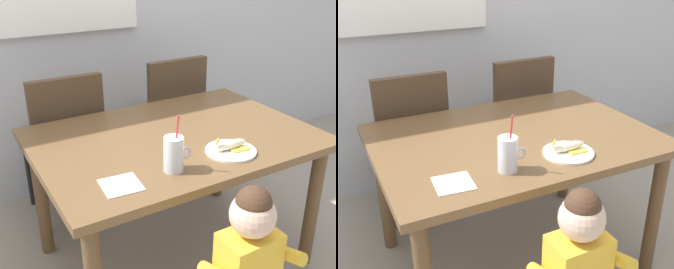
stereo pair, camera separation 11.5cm
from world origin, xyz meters
TOP-DOWN VIEW (x-y plane):
  - ground_plane at (0.00, 0.00)m, footprint 24.00×24.00m
  - dining_table at (0.00, 0.00)m, footprint 1.36×0.97m
  - dining_chair_left at (-0.37, 0.66)m, footprint 0.44×0.44m
  - dining_chair_right at (0.38, 0.70)m, footprint 0.44×0.44m
  - toddler_standing at (-0.09, -0.69)m, footprint 0.33×0.24m
  - milk_cup at (-0.19, -0.31)m, footprint 0.13×0.08m
  - snack_plate at (0.12, -0.29)m, footprint 0.23×0.23m
  - peeled_banana at (0.12, -0.28)m, footprint 0.17×0.11m
  - paper_napkin at (-0.43, -0.31)m, footprint 0.16×0.16m

SIDE VIEW (x-z plane):
  - ground_plane at x=0.00m, z-range 0.00..0.00m
  - toddler_standing at x=-0.09m, z-range 0.11..0.95m
  - dining_chair_left at x=-0.37m, z-range 0.06..1.02m
  - dining_chair_right at x=0.38m, z-range 0.06..1.02m
  - dining_table at x=0.00m, z-range 0.28..1.03m
  - paper_napkin at x=-0.43m, z-range 0.75..0.75m
  - snack_plate at x=0.12m, z-range 0.75..0.76m
  - peeled_banana at x=0.12m, z-range 0.75..0.82m
  - milk_cup at x=-0.19m, z-range 0.69..0.94m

